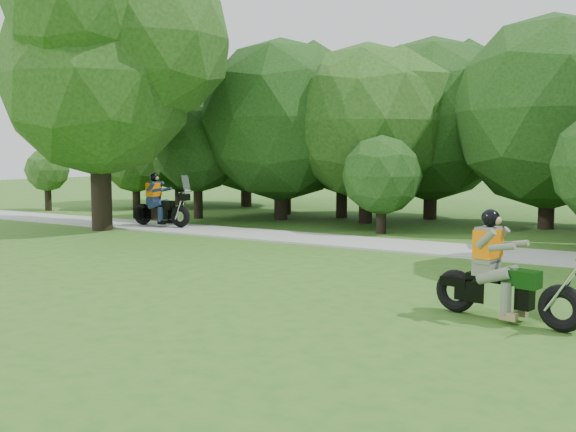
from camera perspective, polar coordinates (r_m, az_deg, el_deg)
The scene contains 6 objects.
ground at distance 10.90m, azimuth -3.43°, elevation -8.17°, with size 100.00×100.00×0.00m, color #2C611B.
walkway at distance 17.95m, azimuth 11.19°, elevation -2.71°, with size 60.00×2.20×0.06m, color #9D9D98.
tree_line at distance 23.77m, azimuth 17.27°, elevation 7.85°, with size 40.30×12.13×7.28m.
big_tree_west at distance 22.93m, azimuth -15.98°, elevation 13.33°, with size 8.64×6.56×9.96m.
chopper_motorcycle at distance 10.51m, azimuth 18.26°, elevation -5.40°, with size 2.40×0.94×1.73m.
touring_motorcycle at distance 22.80m, azimuth -11.52°, elevation 0.82°, with size 2.43×0.75×1.85m.
Camera 1 is at (6.00, -8.72, 2.60)m, focal length 40.00 mm.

